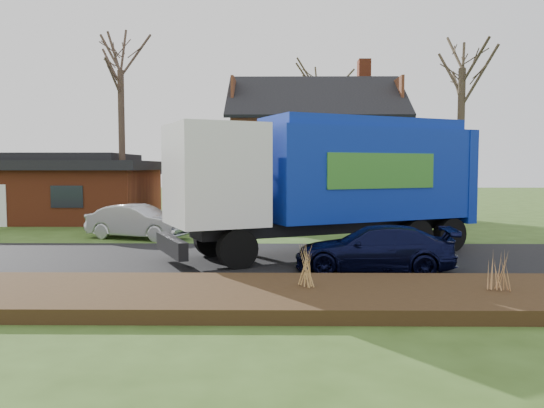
{
  "coord_description": "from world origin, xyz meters",
  "views": [
    {
      "loc": [
        -0.07,
        -16.75,
        2.96
      ],
      "look_at": [
        -0.29,
        2.5,
        1.62
      ],
      "focal_mm": 35.0,
      "sensor_mm": 36.0,
      "label": 1
    }
  ],
  "objects": [
    {
      "name": "main_house",
      "position": [
        1.49,
        13.91,
        4.03
      ],
      "size": [
        12.95,
        8.95,
        9.26
      ],
      "color": "beige",
      "rests_on": "ground"
    },
    {
      "name": "tree_back",
      "position": [
        2.98,
        22.94,
        10.41
      ],
      "size": [
        3.94,
        3.94,
        12.49
      ],
      "color": "#3F3625",
      "rests_on": "ground"
    },
    {
      "name": "silver_sedan",
      "position": [
        -5.86,
        4.99,
        0.71
      ],
      "size": [
        4.54,
        2.79,
        1.41
      ],
      "primitive_type": "imported",
      "rotation": [
        0.0,
        0.0,
        1.25
      ],
      "color": "#9FA2A6",
      "rests_on": "ground"
    },
    {
      "name": "mulch_verge",
      "position": [
        0.0,
        -5.3,
        0.15
      ],
      "size": [
        80.0,
        3.5,
        0.3
      ],
      "primitive_type": "cube",
      "color": "black",
      "rests_on": "ground"
    },
    {
      "name": "ground",
      "position": [
        0.0,
        0.0,
        0.0
      ],
      "size": [
        120.0,
        120.0,
        0.0
      ],
      "primitive_type": "plane",
      "color": "#334D19",
      "rests_on": "ground"
    },
    {
      "name": "garbage_truck",
      "position": [
        1.81,
        1.21,
        2.65
      ],
      "size": [
        10.96,
        7.11,
        4.61
      ],
      "rotation": [
        0.0,
        0.0,
        0.43
      ],
      "color": "black",
      "rests_on": "ground"
    },
    {
      "name": "ranch_house",
      "position": [
        -12.0,
        13.0,
        1.81
      ],
      "size": [
        9.8,
        8.2,
        3.7
      ],
      "color": "brown",
      "rests_on": "ground"
    },
    {
      "name": "grass_clump_east",
      "position": [
        4.73,
        -5.39,
        0.71
      ],
      "size": [
        0.33,
        0.27,
        0.83
      ],
      "color": "tan",
      "rests_on": "mulch_verge"
    },
    {
      "name": "tree_front_east",
      "position": [
        9.05,
        9.94,
        9.11
      ],
      "size": [
        4.03,
        4.03,
        11.2
      ],
      "color": "#423728",
      "rests_on": "ground"
    },
    {
      "name": "tree_front_west",
      "position": [
        -8.09,
        10.48,
        9.02
      ],
      "size": [
        3.68,
        3.68,
        10.94
      ],
      "color": "#403126",
      "rests_on": "ground"
    },
    {
      "name": "road",
      "position": [
        0.0,
        0.0,
        0.01
      ],
      "size": [
        80.0,
        7.0,
        0.02
      ],
      "primitive_type": "cube",
      "color": "black",
      "rests_on": "ground"
    },
    {
      "name": "navy_wagon",
      "position": [
        2.66,
        -1.81,
        0.65
      ],
      "size": [
        4.62,
        2.23,
        1.3
      ],
      "primitive_type": "imported",
      "rotation": [
        0.0,
        0.0,
        -1.67
      ],
      "color": "black",
      "rests_on": "ground"
    },
    {
      "name": "grass_clump_mid",
      "position": [
        0.56,
        -5.07,
        0.81
      ],
      "size": [
        0.37,
        0.3,
        1.02
      ],
      "color": "tan",
      "rests_on": "mulch_verge"
    }
  ]
}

